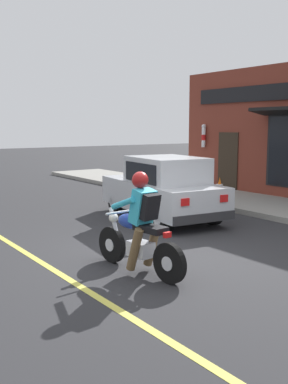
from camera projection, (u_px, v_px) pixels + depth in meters
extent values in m
plane|color=#2B2B2D|center=(162.00, 259.00, 7.88)|extent=(80.00, 80.00, 0.00)
cube|color=gray|center=(245.00, 202.00, 13.44)|extent=(2.60, 22.00, 0.14)
cube|color=#D1C64C|center=(4.00, 239.00, 9.26)|extent=(0.12, 19.80, 0.01)
cube|color=#2D2319|center=(228.00, 163.00, 15.60)|extent=(0.04, 0.90, 2.10)
cylinder|color=white|center=(204.00, 137.00, 16.37)|extent=(0.14, 0.14, 0.70)
cylinder|color=red|center=(204.00, 137.00, 16.37)|extent=(0.15, 0.15, 0.20)
sphere|color=silver|center=(204.00, 126.00, 16.31)|extent=(0.16, 0.16, 0.16)
cylinder|color=black|center=(112.00, 245.00, 7.67)|extent=(0.16, 0.63, 0.62)
cylinder|color=silver|center=(112.00, 245.00, 7.67)|extent=(0.14, 0.23, 0.22)
cylinder|color=black|center=(169.00, 263.00, 6.63)|extent=(0.16, 0.63, 0.62)
cylinder|color=silver|center=(169.00, 263.00, 6.63)|extent=(0.14, 0.23, 0.22)
cube|color=silver|center=(141.00, 249.00, 7.10)|extent=(0.32, 0.43, 0.24)
ellipsoid|color=#1E3899|center=(130.00, 221.00, 7.22)|extent=(0.35, 0.55, 0.24)
cube|color=black|center=(150.00, 229.00, 6.87)|extent=(0.31, 0.58, 0.10)
cylinder|color=silver|center=(115.00, 227.00, 7.55)|extent=(0.10, 0.33, 0.68)
cylinder|color=silver|center=(120.00, 212.00, 7.42)|extent=(0.56, 0.10, 0.04)
sphere|color=silver|center=(113.00, 218.00, 7.56)|extent=(0.16, 0.16, 0.16)
cylinder|color=silver|center=(165.00, 259.00, 6.92)|extent=(0.13, 0.56, 0.08)
cube|color=red|center=(167.00, 235.00, 6.60)|extent=(0.13, 0.07, 0.08)
cylinder|color=brown|center=(135.00, 249.00, 6.92)|extent=(0.17, 0.36, 0.71)
cylinder|color=brown|center=(152.00, 245.00, 7.16)|extent=(0.17, 0.36, 0.71)
cube|color=#33B2D1|center=(143.00, 206.00, 6.96)|extent=(0.37, 0.36, 0.57)
cylinder|color=#33B2D1|center=(123.00, 203.00, 7.00)|extent=(0.14, 0.53, 0.26)
cylinder|color=#33B2D1|center=(142.00, 201.00, 7.26)|extent=(0.14, 0.53, 0.26)
sphere|color=#A51919|center=(140.00, 180.00, 6.94)|extent=(0.26, 0.26, 0.26)
cube|color=black|center=(150.00, 207.00, 6.84)|extent=(0.30, 0.27, 0.42)
cylinder|color=black|center=(116.00, 202.00, 12.02)|extent=(0.26, 0.62, 0.60)
cylinder|color=silver|center=(116.00, 202.00, 12.02)|extent=(0.24, 0.35, 0.33)
cylinder|color=black|center=(162.00, 198.00, 12.69)|extent=(0.26, 0.62, 0.60)
cylinder|color=silver|center=(162.00, 198.00, 12.69)|extent=(0.24, 0.35, 0.33)
cylinder|color=black|center=(160.00, 218.00, 9.92)|extent=(0.26, 0.62, 0.60)
cylinder|color=silver|center=(160.00, 218.00, 9.92)|extent=(0.24, 0.35, 0.33)
cylinder|color=black|center=(213.00, 212.00, 10.59)|extent=(0.26, 0.62, 0.60)
cylinder|color=silver|center=(213.00, 212.00, 10.59)|extent=(0.24, 0.35, 0.33)
cube|color=#B7BABF|center=(161.00, 195.00, 11.26)|extent=(2.11, 3.88, 0.70)
cube|color=#B7BABF|center=(167.00, 170.00, 10.95)|extent=(1.68, 2.07, 0.66)
cube|color=black|center=(150.00, 170.00, 11.72)|extent=(1.36, 0.52, 0.51)
cube|color=black|center=(140.00, 173.00, 10.61)|extent=(0.23, 1.51, 0.46)
cube|color=black|center=(191.00, 170.00, 11.29)|extent=(0.23, 1.51, 0.46)
cube|color=silver|center=(113.00, 183.00, 12.63)|extent=(0.24, 0.07, 0.14)
cube|color=red|center=(185.00, 202.00, 9.38)|extent=(0.20, 0.07, 0.16)
cube|color=silver|center=(144.00, 181.00, 13.10)|extent=(0.24, 0.07, 0.14)
cube|color=red|center=(224.00, 198.00, 9.85)|extent=(0.20, 0.07, 0.16)
cube|color=#28282B|center=(129.00, 195.00, 12.90)|extent=(1.61, 0.33, 0.20)
cube|color=#28282B|center=(204.00, 218.00, 9.70)|extent=(1.61, 0.33, 0.20)
cube|color=black|center=(219.00, 195.00, 14.05)|extent=(0.36, 0.36, 0.04)
cone|color=orange|center=(220.00, 186.00, 14.01)|extent=(0.28, 0.28, 0.56)
cylinder|color=white|center=(220.00, 185.00, 14.00)|extent=(0.20, 0.20, 0.08)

